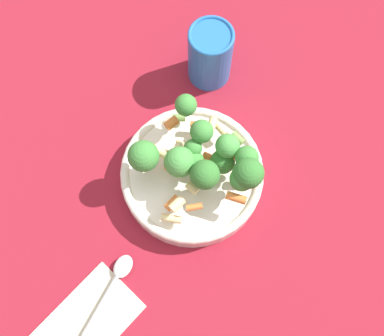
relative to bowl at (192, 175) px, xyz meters
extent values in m
plane|color=maroon|center=(0.00, 0.00, -0.02)|extent=(3.00, 3.00, 0.00)
cylinder|color=silver|center=(0.00, 0.00, 0.00)|extent=(0.22, 0.22, 0.03)
torus|color=silver|center=(0.00, 0.00, 0.01)|extent=(0.22, 0.22, 0.01)
cylinder|color=#8CB766|center=(-0.02, -0.04, 0.03)|extent=(0.01, 0.01, 0.01)
sphere|color=#33722D|center=(-0.02, -0.04, 0.05)|extent=(0.04, 0.04, 0.04)
cylinder|color=#8CB766|center=(-0.01, -0.05, 0.05)|extent=(0.01, 0.01, 0.01)
sphere|color=#479342|center=(-0.01, -0.05, 0.07)|extent=(0.04, 0.04, 0.04)
cylinder|color=#8CB766|center=(0.01, 0.02, 0.04)|extent=(0.02, 0.02, 0.02)
sphere|color=#479342|center=(0.01, 0.02, 0.07)|extent=(0.04, 0.04, 0.04)
cylinder|color=#8CB766|center=(-0.06, -0.05, 0.06)|extent=(0.02, 0.02, 0.01)
sphere|color=#33722D|center=(-0.06, -0.05, 0.08)|extent=(0.04, 0.04, 0.04)
cylinder|color=#8CB766|center=(0.01, -0.01, 0.06)|extent=(0.01, 0.01, 0.01)
sphere|color=#3D8438|center=(0.01, -0.01, 0.07)|extent=(0.03, 0.03, 0.03)
cylinder|color=#8CB766|center=(0.00, 0.00, 0.04)|extent=(0.01, 0.01, 0.02)
sphere|color=#3D8438|center=(0.00, 0.00, 0.06)|extent=(0.04, 0.04, 0.04)
cylinder|color=#8CB766|center=(0.02, -0.03, 0.06)|extent=(0.01, 0.01, 0.02)
sphere|color=#3D8438|center=(0.02, -0.03, 0.09)|extent=(0.03, 0.03, 0.03)
cylinder|color=#8CB766|center=(-0.06, -0.04, 0.05)|extent=(0.01, 0.01, 0.01)
sphere|color=#3D8438|center=(-0.06, -0.04, 0.07)|extent=(0.03, 0.03, 0.03)
cylinder|color=#8CB766|center=(0.07, -0.04, 0.06)|extent=(0.01, 0.01, 0.01)
sphere|color=#3D8438|center=(0.07, -0.04, 0.08)|extent=(0.03, 0.03, 0.03)
cylinder|color=#8CB766|center=(-0.03, 0.00, 0.05)|extent=(0.01, 0.01, 0.02)
sphere|color=#33722D|center=(-0.03, 0.00, 0.08)|extent=(0.04, 0.04, 0.04)
cylinder|color=#8CB766|center=(-0.04, -0.06, 0.05)|extent=(0.01, 0.01, 0.01)
sphere|color=#3D8438|center=(-0.04, -0.06, 0.07)|extent=(0.03, 0.03, 0.03)
cylinder|color=#8CB766|center=(0.00, 0.00, 0.04)|extent=(0.01, 0.01, 0.02)
sphere|color=#479342|center=(0.00, 0.00, 0.06)|extent=(0.03, 0.03, 0.03)
cylinder|color=#8CB766|center=(0.04, 0.05, 0.04)|extent=(0.02, 0.02, 0.02)
sphere|color=#3D8438|center=(0.04, 0.05, 0.07)|extent=(0.05, 0.05, 0.05)
cylinder|color=orange|center=(0.03, 0.02, 0.03)|extent=(0.03, 0.02, 0.01)
cylinder|color=orange|center=(0.05, -0.05, 0.04)|extent=(0.02, 0.03, 0.01)
cylinder|color=orange|center=(0.01, -0.01, 0.05)|extent=(0.02, 0.01, 0.01)
cylinder|color=orange|center=(-0.06, -0.05, 0.03)|extent=(0.02, 0.02, 0.01)
cylinder|color=beige|center=(0.03, 0.02, 0.05)|extent=(0.03, 0.02, 0.01)
cylinder|color=orange|center=(-0.02, -0.06, 0.05)|extent=(0.02, 0.02, 0.01)
cylinder|color=orange|center=(-0.03, 0.05, 0.04)|extent=(0.02, 0.03, 0.01)
cylinder|color=orange|center=(-0.05, 0.03, 0.05)|extent=(0.02, 0.02, 0.01)
cylinder|color=orange|center=(0.07, -0.01, 0.05)|extent=(0.02, 0.02, 0.01)
cylinder|color=beige|center=(0.04, 0.00, 0.03)|extent=(0.03, 0.03, 0.01)
cylinder|color=beige|center=(-0.04, -0.08, 0.03)|extent=(0.02, 0.02, 0.01)
cylinder|color=beige|center=(-0.03, 0.02, 0.03)|extent=(0.02, 0.02, 0.01)
cylinder|color=#729E4C|center=(0.08, -0.03, 0.03)|extent=(0.02, 0.02, 0.01)
cylinder|color=orange|center=(0.06, 0.04, 0.03)|extent=(0.01, 0.03, 0.01)
cylinder|color=beige|center=(0.03, -0.07, 0.04)|extent=(0.03, 0.01, 0.01)
cylinder|color=#729E4C|center=(0.00, -0.09, 0.03)|extent=(0.02, 0.01, 0.01)
cylinder|color=beige|center=(-0.04, 0.05, 0.05)|extent=(0.02, 0.02, 0.01)
cylinder|color=orange|center=(0.00, -0.03, 0.03)|extent=(0.02, 0.02, 0.01)
cylinder|color=orange|center=(-0.08, -0.02, 0.06)|extent=(0.03, 0.03, 0.01)
cylinder|color=beige|center=(0.03, -0.06, 0.05)|extent=(0.02, 0.03, 0.01)
cylinder|color=beige|center=(-0.05, 0.07, 0.03)|extent=(0.03, 0.03, 0.01)
cylinder|color=#2366B2|center=(0.14, -0.14, 0.03)|extent=(0.07, 0.07, 0.11)
torus|color=#2366B2|center=(0.14, -0.14, 0.09)|extent=(0.07, 0.07, 0.01)
cube|color=beige|center=(-0.09, 0.25, -0.02)|extent=(0.12, 0.16, 0.01)
cylinder|color=silver|center=(-0.10, 0.25, -0.01)|extent=(0.08, 0.15, 0.01)
ellipsoid|color=silver|center=(-0.06, 0.16, -0.01)|extent=(0.04, 0.04, 0.01)
camera|label=1|loc=(-0.18, 0.12, 0.67)|focal=42.00mm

